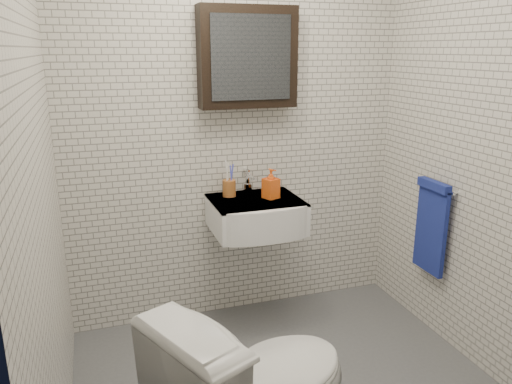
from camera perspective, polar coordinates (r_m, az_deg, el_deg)
room_shell at (r=2.24m, az=5.06°, el=8.72°), size 2.22×2.02×2.51m
washbasin at (r=3.09m, az=0.20°, el=-2.70°), size 0.55×0.50×0.20m
faucet at (r=3.22m, az=-0.91°, el=1.08°), size 0.06×0.20×0.15m
mirror_cabinet at (r=3.11m, az=-0.96°, el=15.12°), size 0.60×0.15×0.60m
towel_rail at (r=3.24m, az=19.42°, el=-3.36°), size 0.09×0.30×0.58m
toothbrush_cup at (r=3.16m, az=-3.08°, el=0.55°), size 0.10×0.10×0.23m
soap_bottle at (r=3.10m, az=1.72°, el=0.97°), size 0.11×0.11×0.19m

